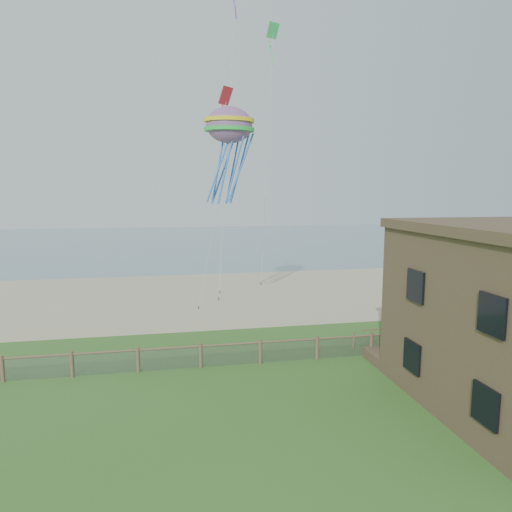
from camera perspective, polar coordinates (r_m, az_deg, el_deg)
name	(u,v)px	position (r m, az deg, el deg)	size (l,w,h in m)	color
ground	(292,421)	(18.40, 4.50, -19.88)	(160.00, 160.00, 0.00)	#356121
sand_beach	(223,294)	(38.88, -4.17, -4.82)	(72.00, 20.00, 0.02)	tan
ocean	(194,241)	(82.24, -7.81, 1.88)	(160.00, 68.00, 0.02)	slate
chainlink_fence	(260,353)	(23.53, 0.55, -12.02)	(36.20, 0.20, 1.25)	brown
motel_deck	(500,349)	(28.28, 28.25, -10.16)	(15.00, 2.00, 0.50)	brown
picnic_table	(424,351)	(25.69, 20.27, -11.11)	(1.94, 1.46, 0.82)	brown
octopus_kite	(230,152)	(30.53, -3.33, 12.80)	(3.28, 2.32, 6.76)	red
kite_red	(226,109)	(32.53, -3.79, 17.92)	(1.21, 0.70, 2.89)	red
kite_green	(273,41)	(39.69, 2.11, 25.24)	(1.16, 0.70, 2.79)	#35C763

